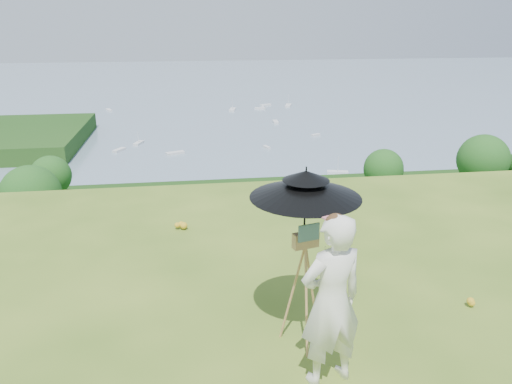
{
  "coord_description": "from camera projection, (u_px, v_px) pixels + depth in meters",
  "views": [
    {
      "loc": [
        -2.69,
        -3.0,
        3.31
      ],
      "look_at": [
        -1.74,
        3.83,
        0.89
      ],
      "focal_mm": 35.0,
      "sensor_mm": 36.0,
      "label": 1
    }
  ],
  "objects": [
    {
      "name": "forest_slope",
      "position": [
        228.0,
        383.0,
        46.57
      ],
      "size": [
        140.0,
        56.0,
        22.0
      ],
      "primitive_type": "cube",
      "color": "#0F330E",
      "rests_on": "bay_water"
    },
    {
      "name": "shoreline_tier",
      "position": [
        209.0,
        257.0,
        86.27
      ],
      "size": [
        170.0,
        28.0,
        8.0
      ],
      "primitive_type": "cube",
      "color": "#676152",
      "rests_on": "bay_water"
    },
    {
      "name": "bay_water",
      "position": [
        192.0,
        99.0,
        239.76
      ],
      "size": [
        700.0,
        700.0,
        0.0
      ],
      "primitive_type": "plane",
      "color": "slate",
      "rests_on": "ground"
    },
    {
      "name": "slope_trees",
      "position": [
        225.0,
        247.0,
        41.93
      ],
      "size": [
        110.0,
        50.0,
        6.0
      ],
      "primitive_type": null,
      "color": "#19531A",
      "rests_on": "forest_slope"
    },
    {
      "name": "harbor_town",
      "position": [
        208.0,
        223.0,
        84.11
      ],
      "size": [
        110.0,
        22.0,
        5.0
      ],
      "primitive_type": null,
      "color": "silver",
      "rests_on": "shoreline_tier"
    },
    {
      "name": "moored_boats",
      "position": [
        158.0,
        136.0,
        164.2
      ],
      "size": [
        140.0,
        140.0,
        0.7
      ],
      "primitive_type": null,
      "color": "silver",
      "rests_on": "bay_water"
    },
    {
      "name": "painter",
      "position": [
        331.0,
        301.0,
        4.55
      ],
      "size": [
        0.71,
        0.56,
        1.72
      ],
      "primitive_type": "imported",
      "rotation": [
        0.0,
        0.0,
        3.4
      ],
      "color": "white",
      "rests_on": "ground"
    },
    {
      "name": "field_easel",
      "position": [
        304.0,
        285.0,
        5.15
      ],
      "size": [
        0.65,
        0.65,
        1.4
      ],
      "primitive_type": null,
      "rotation": [
        0.0,
        0.0,
        0.26
      ],
      "color": "#AC7548",
      "rests_on": "ground"
    },
    {
      "name": "sun_umbrella",
      "position": [
        305.0,
        206.0,
        4.89
      ],
      "size": [
        1.36,
        1.36,
        0.81
      ],
      "primitive_type": null,
      "rotation": [
        0.0,
        0.0,
        0.28
      ],
      "color": "black",
      "rests_on": "field_easel"
    },
    {
      "name": "painter_cap",
      "position": [
        336.0,
        219.0,
        4.28
      ],
      "size": [
        0.27,
        0.29,
        0.1
      ],
      "primitive_type": null,
      "rotation": [
        0.0,
        0.0,
        0.45
      ],
      "color": "#C46B73",
      "rests_on": "painter"
    }
  ]
}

